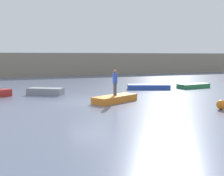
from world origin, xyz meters
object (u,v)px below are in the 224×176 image
Objects in this scene: rowboat_grey at (46,91)px; rowboat_orange at (115,99)px; rowboat_blue at (149,87)px; person_blue_shirt at (115,81)px; mooring_buoy at (221,105)px; rowboat_green at (193,86)px.

rowboat_grey is 0.83× the size of rowboat_orange.
rowboat_blue is at bearing 17.85° from rowboat_orange.
person_blue_shirt reaches higher than rowboat_orange.
rowboat_grey is 6.72m from person_blue_shirt.
rowboat_blue is 10.41m from mooring_buoy.
rowboat_orange reaches higher than rowboat_green.
mooring_buoy is at bearing -72.09° from rowboat_orange.
rowboat_green is at bearing 60.74° from mooring_buoy.
rowboat_grey reaches higher than rowboat_orange.
mooring_buoy reaches higher than rowboat_green.
person_blue_shirt is at bearing 135.04° from mooring_buoy.
person_blue_shirt is 3.05× the size of mooring_buoy.
rowboat_blue is (5.63, 5.63, 0.00)m from rowboat_orange.
rowboat_green is (10.23, 5.02, -0.02)m from rowboat_orange.
person_blue_shirt is at bearing 126.31° from rowboat_orange.
rowboat_grey is at bearing 98.51° from rowboat_orange.
rowboat_orange is at bearing -21.97° from rowboat_grey.
rowboat_orange is 7.96m from rowboat_blue.
rowboat_grey is 0.88× the size of rowboat_green.
rowboat_blue reaches higher than rowboat_green.
rowboat_orange is 6.00× the size of mooring_buoy.
mooring_buoy is (4.76, -4.75, 0.06)m from rowboat_orange.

